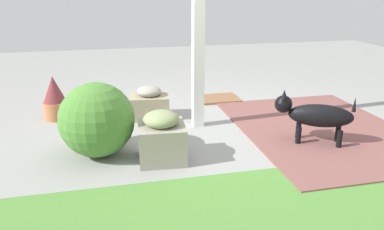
{
  "coord_description": "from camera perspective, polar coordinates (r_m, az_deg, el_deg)",
  "views": [
    {
      "loc": [
        1.17,
        3.78,
        1.58
      ],
      "look_at": [
        0.37,
        0.27,
        0.31
      ],
      "focal_mm": 34.84,
      "sensor_mm": 36.0,
      "label": 1
    }
  ],
  "objects": [
    {
      "name": "ground_plane",
      "position": [
        4.27,
        3.99,
        -2.38
      ],
      "size": [
        12.0,
        12.0,
        0.0
      ],
      "primitive_type": "plane",
      "color": "gray"
    },
    {
      "name": "brick_path",
      "position": [
        4.52,
        19.16,
        -2.07
      ],
      "size": [
        1.8,
        2.4,
        0.02
      ],
      "primitive_type": "cube",
      "color": "brown",
      "rests_on": "ground"
    },
    {
      "name": "porch_pillar",
      "position": [
        4.15,
        0.96,
        12.33
      ],
      "size": [
        0.12,
        0.12,
        2.14
      ],
      "primitive_type": "cube",
      "color": "white",
      "rests_on": "ground"
    },
    {
      "name": "stone_planter_nearest",
      "position": [
        4.65,
        -6.53,
        1.78
      ],
      "size": [
        0.51,
        0.42,
        0.4
      ],
      "color": "gray",
      "rests_on": "ground"
    },
    {
      "name": "stone_planter_mid",
      "position": [
        3.5,
        -4.66,
        -3.48
      ],
      "size": [
        0.46,
        0.46,
        0.49
      ],
      "color": "gray",
      "rests_on": "ground"
    },
    {
      "name": "round_shrub",
      "position": [
        3.66,
        -14.35,
        -0.73
      ],
      "size": [
        0.72,
        0.72,
        0.72
      ],
      "primitive_type": "sphere",
      "color": "#477D30",
      "rests_on": "ground"
    },
    {
      "name": "terracotta_pot_spiky",
      "position": [
        4.85,
        -20.26,
        2.35
      ],
      "size": [
        0.3,
        0.3,
        0.54
      ],
      "color": "#BA6E44",
      "rests_on": "ground"
    },
    {
      "name": "dog",
      "position": [
        4.01,
        18.28,
        0.04
      ],
      "size": [
        0.76,
        0.51,
        0.55
      ],
      "color": "black",
      "rests_on": "ground"
    },
    {
      "name": "doormat",
      "position": [
        5.39,
        3.87,
        2.51
      ],
      "size": [
        0.61,
        0.45,
        0.03
      ],
      "primitive_type": "cube",
      "rotation": [
        0.0,
        0.0,
        -0.0
      ],
      "color": "brown",
      "rests_on": "ground"
    }
  ]
}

